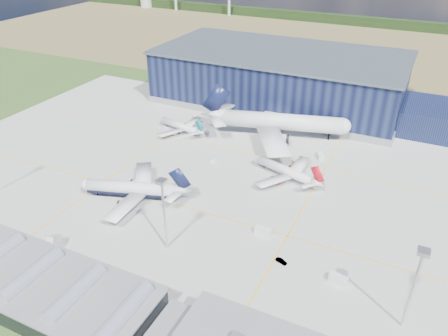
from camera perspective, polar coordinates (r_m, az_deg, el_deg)
ground at (r=155.03m, az=-4.68°, el=-2.76°), size 600.00×600.00×0.00m
apron at (r=162.37m, az=-2.93°, el=-1.04°), size 220.00×160.00×0.08m
farmland at (r=348.72m, az=14.23°, el=15.19°), size 600.00×220.00×0.01m
treeline at (r=424.77m, az=16.89°, el=17.93°), size 600.00×8.00×8.00m
hangar at (r=228.11m, az=7.96°, el=11.27°), size 145.00×62.00×26.10m
glass_concourse at (r=120.57m, az=-22.36°, el=-14.32°), size 78.00×23.00×8.60m
light_mast_center at (r=120.99m, az=-7.92°, el=-4.61°), size 2.60×2.60×23.00m
light_mast_east at (r=106.56m, az=23.83°, el=-12.88°), size 2.60×2.60×23.00m
airliner_navy at (r=149.68m, az=-12.17°, el=-1.81°), size 49.12×48.57×12.79m
airliner_red at (r=160.01m, az=7.99°, el=0.25°), size 38.71×38.29×10.05m
airliner_widebody at (r=189.36m, az=7.60°, el=7.06°), size 80.15×79.14×21.43m
airliner_regional at (r=195.58m, az=-5.79°, el=5.91°), size 31.96×31.53×8.73m
gse_van_a at (r=133.74m, az=5.12°, el=-8.22°), size 5.23×2.61×2.21m
gse_cart_a at (r=171.01m, az=-1.32°, el=0.92°), size 1.92×2.73×1.13m
gse_van_b at (r=177.77m, az=12.45°, el=1.55°), size 4.08×5.08×2.12m
gse_tug_c at (r=207.83m, az=-0.34°, el=6.43°), size 2.02×3.00×1.25m
gse_cart_b at (r=211.31m, az=-3.81°, el=6.78°), size 3.58×3.47×1.30m
gse_van_c at (r=121.57m, az=14.71°, el=-13.92°), size 5.13×3.17×2.30m
airstair at (r=136.68m, az=-21.23°, el=-9.25°), size 3.50×5.60×3.34m
car_b at (r=124.86m, az=7.49°, el=-11.98°), size 3.63×2.20×1.13m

